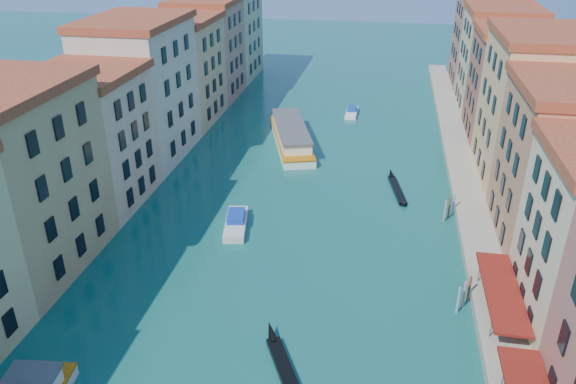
% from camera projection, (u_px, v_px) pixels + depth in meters
% --- Properties ---
extents(left_bank_palazzos, '(12.80, 128.40, 21.00)m').
position_uv_depth(left_bank_palazzos, '(123.00, 107.00, 78.84)').
color(left_bank_palazzos, beige).
rests_on(left_bank_palazzos, ground).
extents(right_bank_palazzos, '(12.80, 128.40, 21.00)m').
position_uv_depth(right_bank_palazzos, '(543.00, 131.00, 70.23)').
color(right_bank_palazzos, '#9F543D').
rests_on(right_bank_palazzos, ground).
extents(quay, '(4.00, 140.00, 1.00)m').
position_uv_depth(quay, '(467.00, 192.00, 75.60)').
color(quay, '#A29C83').
rests_on(quay, ground).
extents(mooring_poles_right, '(1.44, 54.24, 3.20)m').
position_uv_depth(mooring_poles_right, '(478.00, 382.00, 43.79)').
color(mooring_poles_right, '#55311D').
rests_on(mooring_poles_right, ground).
extents(vaporetto_far, '(11.04, 22.08, 3.21)m').
position_uv_depth(vaporetto_far, '(291.00, 135.00, 92.30)').
color(vaporetto_far, white).
rests_on(vaporetto_far, ground).
extents(gondola_fore, '(6.81, 12.32, 2.65)m').
position_uv_depth(gondola_fore, '(289.00, 379.00, 45.23)').
color(gondola_fore, black).
rests_on(gondola_fore, ground).
extents(gondola_far, '(2.99, 11.11, 1.58)m').
position_uv_depth(gondola_far, '(397.00, 188.00, 76.89)').
color(gondola_far, black).
rests_on(gondola_far, ground).
extents(motorboat_mid, '(3.74, 8.07, 1.61)m').
position_uv_depth(motorboat_mid, '(236.00, 222.00, 67.86)').
color(motorboat_mid, silver).
rests_on(motorboat_mid, ground).
extents(motorboat_far, '(2.09, 6.43, 1.33)m').
position_uv_depth(motorboat_far, '(352.00, 112.00, 106.11)').
color(motorboat_far, white).
rests_on(motorboat_far, ground).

